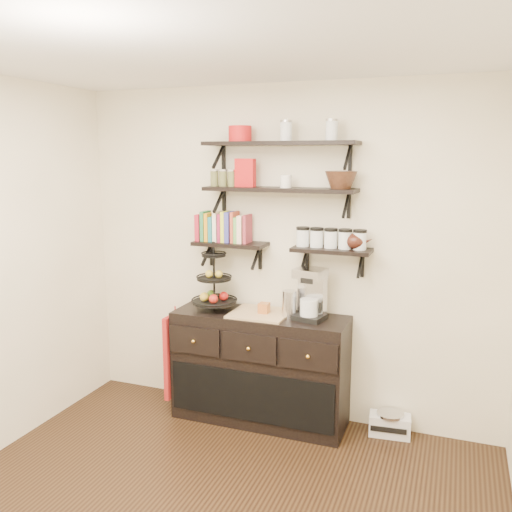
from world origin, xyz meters
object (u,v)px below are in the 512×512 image
Objects in this scene: sideboard at (260,367)px; coffee_maker at (311,295)px; fruit_stand at (215,287)px; radio at (390,424)px.

coffee_maker is (0.41, 0.03, 0.64)m from sideboard.
fruit_stand is at bearing 179.41° from sideboard.
coffee_maker is 1.23× the size of radio.
radio is at bearing 6.26° from sideboard.
radio is at bearing 4.38° from fruit_stand.
sideboard is at bearing -164.98° from coffee_maker.
coffee_maker is at bearing -177.89° from radio.
coffee_maker is at bearing 1.67° from fruit_stand.
sideboard is 0.75m from fruit_stand.
fruit_stand is at bearing 178.68° from radio.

